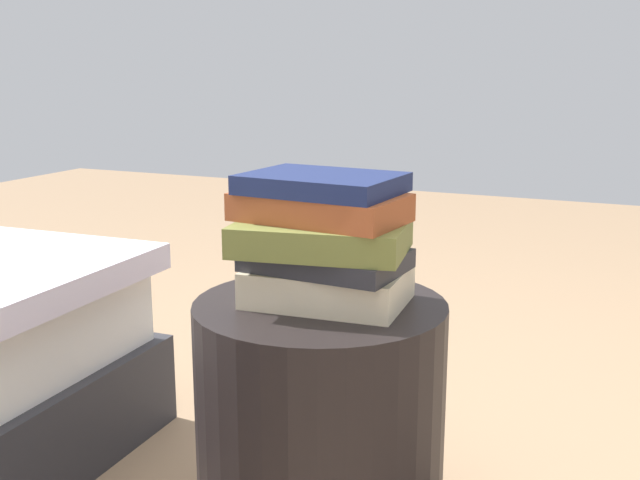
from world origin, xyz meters
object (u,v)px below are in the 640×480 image
object	(u,v)px
book_cream	(328,285)
book_olive	(321,237)
side_table	(320,422)
book_charcoal	(327,260)
book_rust	(319,207)
book_navy	(321,183)

from	to	relation	value
book_cream	book_olive	bearing A→B (deg)	75.83
side_table	book_charcoal	size ratio (longest dim) A/B	1.72
book_cream	book_olive	world-z (taller)	book_olive
book_cream	book_charcoal	size ratio (longest dim) A/B	1.02
book_cream	book_rust	xyz separation A→B (m)	(0.01, 0.01, 0.14)
side_table	book_rust	world-z (taller)	book_rust
book_navy	book_cream	bearing A→B (deg)	-172.40
side_table	book_cream	world-z (taller)	book_cream
book_olive	side_table	bearing A→B (deg)	-63.82
book_charcoal	book_olive	distance (m)	0.04
side_table	book_charcoal	world-z (taller)	book_charcoal
book_cream	book_rust	world-z (taller)	book_rust
side_table	book_charcoal	distance (m)	0.31
book_charcoal	book_olive	size ratio (longest dim) A/B	0.91
book_cream	side_table	bearing A→B (deg)	37.02
book_charcoal	book_olive	bearing A→B (deg)	73.33
book_charcoal	book_rust	bearing A→B (deg)	22.73
book_charcoal	book_navy	distance (m)	0.13
book_rust	book_navy	size ratio (longest dim) A/B	1.11
book_olive	book_navy	bearing A→B (deg)	-73.16
book_rust	book_olive	bearing A→B (deg)	139.10
book_rust	book_navy	xyz separation A→B (m)	(0.00, -0.01, 0.04)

